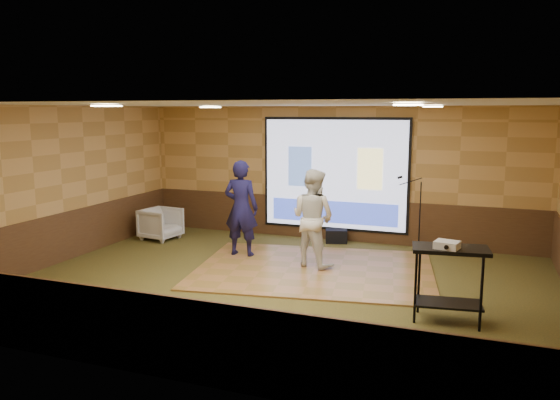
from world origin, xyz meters
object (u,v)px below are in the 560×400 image
(projector_screen, at_px, (334,175))
(mic_stand, at_px, (417,227))
(projector, at_px, (447,245))
(duffel_bag, at_px, (336,236))
(player_left, at_px, (241,208))
(banquet_chair, at_px, (161,224))
(av_table, at_px, (450,268))
(dance_floor, at_px, (314,269))
(player_right, at_px, (313,218))

(projector_screen, height_order, mic_stand, projector_screen)
(projector, distance_m, duffel_bag, 4.87)
(player_left, bearing_deg, banquet_chair, -20.39)
(av_table, distance_m, banquet_chair, 7.06)
(av_table, xyz_separation_m, projector, (-0.05, -0.09, 0.35))
(banquet_chair, bearing_deg, dance_floor, -97.71)
(duffel_bag, bearing_deg, av_table, -56.38)
(projector_screen, relative_size, player_right, 1.83)
(av_table, bearing_deg, projector_screen, 123.46)
(projector_screen, xyz_separation_m, duffel_bag, (0.12, -0.21, -1.33))
(av_table, xyz_separation_m, duffel_bag, (-2.61, 3.93, -0.62))
(player_left, height_order, av_table, player_left)
(dance_floor, relative_size, av_table, 4.01)
(dance_floor, relative_size, player_left, 2.23)
(player_left, height_order, duffel_bag, player_left)
(av_table, xyz_separation_m, banquet_chair, (-6.44, 2.85, -0.40))
(av_table, bearing_deg, mic_stand, 102.76)
(player_left, relative_size, projector, 6.18)
(player_right, relative_size, duffel_bag, 3.88)
(projector_screen, xyz_separation_m, banquet_chair, (-3.71, -1.29, -1.12))
(player_left, height_order, player_right, player_left)
(dance_floor, height_order, banquet_chair, banquet_chair)
(banquet_chair, bearing_deg, av_table, -105.70)
(projector, distance_m, mic_stand, 4.11)
(mic_stand, relative_size, banquet_chair, 1.99)
(av_table, relative_size, banquet_chair, 1.35)
(projector, xyz_separation_m, banquet_chair, (-6.40, 2.94, -0.76))
(duffel_bag, bearing_deg, player_right, -88.18)
(dance_floor, bearing_deg, duffel_bag, 94.17)
(projector, relative_size, mic_stand, 0.20)
(projector_screen, height_order, av_table, projector_screen)
(projector_screen, relative_size, projector, 10.71)
(duffel_bag, bearing_deg, projector_screen, 120.23)
(av_table, bearing_deg, player_right, 143.10)
(projector_screen, distance_m, banquet_chair, 4.08)
(player_left, bearing_deg, mic_stand, -155.23)
(dance_floor, height_order, mic_stand, mic_stand)
(player_right, bearing_deg, av_table, 161.00)
(dance_floor, relative_size, banquet_chair, 5.43)
(dance_floor, xyz_separation_m, av_table, (2.45, -1.72, 0.75))
(projector_screen, height_order, player_right, projector_screen)
(dance_floor, xyz_separation_m, banquet_chair, (-3.99, 1.13, 0.34))
(player_right, bearing_deg, banquet_chair, 4.40)
(player_right, bearing_deg, duffel_bag, -70.28)
(dance_floor, relative_size, player_right, 2.35)
(av_table, distance_m, mic_stand, 3.99)
(dance_floor, distance_m, player_right, 0.95)
(av_table, height_order, duffel_bag, av_table)
(duffel_bag, bearing_deg, mic_stand, -1.67)
(dance_floor, relative_size, projector, 13.76)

